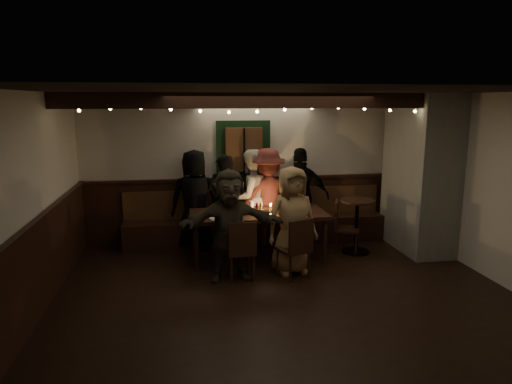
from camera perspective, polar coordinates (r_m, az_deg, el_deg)
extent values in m
cube|color=black|center=(6.14, 3.56, -12.62)|extent=(6.00, 5.00, 0.01)
cube|color=black|center=(5.62, 3.90, 12.51)|extent=(6.00, 5.00, 0.01)
cube|color=beige|center=(8.16, -0.25, 2.98)|extent=(6.00, 0.01, 2.60)
cube|color=beige|center=(5.85, -26.29, -1.56)|extent=(0.01, 5.00, 2.60)
cube|color=beige|center=(7.05, 28.27, 0.27)|extent=(0.01, 5.00, 2.60)
cube|color=#321B13|center=(8.28, -0.21, -2.19)|extent=(6.00, 0.05, 1.10)
cube|color=#321B13|center=(6.04, -25.39, -8.50)|extent=(0.05, 5.00, 1.10)
cube|color=gray|center=(8.09, 19.84, 2.23)|extent=(0.70, 1.40, 2.60)
cube|color=#321B13|center=(8.12, 0.07, -4.83)|extent=(4.60, 0.45, 0.45)
cube|color=#4D2C16|center=(8.18, -0.14, -1.27)|extent=(4.60, 0.06, 0.50)
cube|color=black|center=(8.02, -1.59, 5.36)|extent=(0.95, 0.04, 1.00)
cube|color=#4D2C16|center=(7.97, -1.53, 5.31)|extent=(0.64, 0.12, 0.76)
cube|color=#321B13|center=(6.59, 1.86, 11.36)|extent=(6.00, 0.16, 0.22)
sphere|color=#FFE599|center=(6.58, -21.24, 9.48)|extent=(0.04, 0.04, 0.04)
sphere|color=#FFE599|center=(6.51, -17.77, 9.90)|extent=(0.04, 0.04, 0.04)
sphere|color=#FFE599|center=(6.47, -14.21, 10.13)|extent=(0.04, 0.04, 0.04)
sphere|color=#FFE599|center=(6.45, -10.60, 10.13)|extent=(0.04, 0.04, 0.04)
sphere|color=#FFE599|center=(6.45, -6.99, 10.01)|extent=(0.04, 0.04, 0.04)
sphere|color=#FFE599|center=(6.48, -3.40, 9.94)|extent=(0.04, 0.04, 0.04)
sphere|color=#FFE599|center=(6.54, 0.14, 10.02)|extent=(0.04, 0.04, 0.04)
sphere|color=#FFE599|center=(6.62, 3.61, 10.22)|extent=(0.04, 0.04, 0.04)
sphere|color=#FFE599|center=(6.72, 7.00, 10.38)|extent=(0.04, 0.04, 0.04)
sphere|color=#FFE599|center=(6.84, 10.27, 10.34)|extent=(0.04, 0.04, 0.04)
sphere|color=#FFE599|center=(6.98, 13.41, 10.10)|extent=(0.04, 0.04, 0.04)
sphere|color=#FFE599|center=(7.15, 16.41, 9.76)|extent=(0.04, 0.04, 0.04)
sphere|color=#FFE599|center=(7.33, 19.26, 9.50)|extent=(0.04, 0.04, 0.04)
sphere|color=#FFE599|center=(7.53, 21.97, 9.39)|extent=(0.04, 0.04, 0.04)
cube|color=#321B13|center=(7.18, 0.26, -2.81)|extent=(2.13, 0.91, 0.06)
cylinder|color=#321B13|center=(6.84, -7.43, -6.97)|extent=(0.07, 0.07, 0.70)
cylinder|color=#321B13|center=(7.55, -7.64, -5.19)|extent=(0.07, 0.07, 0.70)
cylinder|color=#321B13|center=(7.17, 8.60, -6.14)|extent=(0.07, 0.07, 0.70)
cylinder|color=#321B13|center=(7.85, 6.92, -4.53)|extent=(0.07, 0.07, 0.70)
cylinder|color=#BF7226|center=(7.13, -5.32, -2.13)|extent=(0.07, 0.07, 0.14)
cylinder|color=#BF7226|center=(6.89, -2.75, -2.57)|extent=(0.07, 0.07, 0.14)
cylinder|color=silver|center=(7.35, -0.61, -1.66)|extent=(0.07, 0.07, 0.14)
cylinder|color=#BF7226|center=(7.11, 2.80, -2.12)|extent=(0.07, 0.07, 0.14)
cylinder|color=silver|center=(7.51, 4.69, -1.43)|extent=(0.07, 0.07, 0.14)
cylinder|color=#BF7226|center=(7.21, 6.55, -2.00)|extent=(0.07, 0.07, 0.14)
cylinder|color=white|center=(6.80, -4.76, -3.33)|extent=(0.26, 0.26, 0.02)
cube|color=#B2B2B7|center=(7.12, 0.33, -2.47)|extent=(0.16, 0.10, 0.05)
cylinder|color=#990C0C|center=(7.10, 0.09, -2.04)|extent=(0.04, 0.04, 0.16)
cylinder|color=gold|center=(7.11, 0.57, -2.02)|extent=(0.04, 0.04, 0.16)
cylinder|color=silver|center=(7.25, 1.82, -2.10)|extent=(0.05, 0.05, 0.08)
sphere|color=#FFB24C|center=(7.24, 1.83, -1.63)|extent=(0.03, 0.03, 0.03)
cube|color=#321B13|center=(6.48, -1.99, -7.44)|extent=(0.42, 0.42, 0.04)
cube|color=#321B13|center=(6.24, -1.67, -5.85)|extent=(0.39, 0.07, 0.45)
cylinder|color=#321B13|center=(6.73, -0.93, -8.61)|extent=(0.03, 0.03, 0.38)
cylinder|color=#321B13|center=(6.44, -0.29, -9.55)|extent=(0.03, 0.03, 0.38)
cylinder|color=#321B13|center=(6.67, -3.61, -8.82)|extent=(0.03, 0.03, 0.38)
cylinder|color=#321B13|center=(6.38, -3.09, -9.78)|extent=(0.03, 0.03, 0.38)
cube|color=#321B13|center=(6.56, 4.71, -7.18)|extent=(0.52, 0.52, 0.04)
cube|color=#321B13|center=(6.34, 5.68, -5.50)|extent=(0.39, 0.18, 0.46)
cylinder|color=#321B13|center=(6.84, 5.03, -8.28)|extent=(0.03, 0.03, 0.39)
cylinder|color=#321B13|center=(6.60, 6.66, -9.08)|extent=(0.03, 0.03, 0.39)
cylinder|color=#321B13|center=(6.67, 2.72, -8.77)|extent=(0.03, 0.03, 0.39)
cylinder|color=#321B13|center=(6.42, 4.31, -9.62)|extent=(0.03, 0.03, 0.39)
cube|color=#321B13|center=(7.71, 11.27, -4.57)|extent=(0.51, 0.51, 0.04)
cube|color=#321B13|center=(7.65, 10.01, -2.76)|extent=(0.18, 0.38, 0.45)
cylinder|color=#321B13|center=(7.62, 12.37, -6.47)|extent=(0.03, 0.03, 0.38)
cylinder|color=#321B13|center=(7.62, 9.97, -6.36)|extent=(0.03, 0.03, 0.38)
cylinder|color=#321B13|center=(7.92, 12.41, -5.78)|extent=(0.03, 0.03, 0.38)
cylinder|color=#321B13|center=(7.93, 10.10, -5.67)|extent=(0.03, 0.03, 0.38)
cylinder|color=black|center=(7.86, 12.32, -7.26)|extent=(0.46, 0.46, 0.03)
cylinder|color=black|center=(7.74, 12.45, -4.27)|extent=(0.06, 0.06, 0.88)
cylinder|color=#321B13|center=(7.64, 12.59, -1.09)|extent=(0.56, 0.56, 0.04)
imported|color=black|center=(7.76, -7.62, -0.95)|extent=(0.85, 0.57, 1.70)
imported|color=black|center=(7.76, -3.98, -1.18)|extent=(0.59, 0.39, 1.62)
imported|color=beige|center=(7.91, -0.72, -0.70)|extent=(1.00, 0.90, 1.67)
imported|color=#57231F|center=(7.88, 1.45, -0.67)|extent=(1.19, 0.81, 1.69)
imported|color=black|center=(7.97, 5.58, -0.57)|extent=(1.06, 0.61, 1.70)
imported|color=#373024|center=(6.37, -3.30, -4.15)|extent=(1.48, 0.53, 1.58)
imported|color=#9F7B50|center=(6.62, 4.48, -3.56)|extent=(0.86, 0.65, 1.58)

